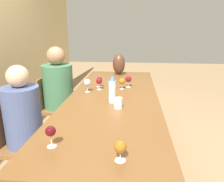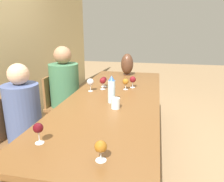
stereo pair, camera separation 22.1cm
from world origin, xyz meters
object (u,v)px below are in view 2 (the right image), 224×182
(water_tumbler, at_px, (115,103))
(person_near, at_px, (25,121))
(water_bottle, at_px, (112,90))
(wine_glass_3, at_px, (101,147))
(wine_glass_0, at_px, (103,81))
(wine_glass_5, at_px, (90,82))
(vase, at_px, (127,64))
(chair_far, at_px, (61,103))
(wine_glass_1, at_px, (126,82))
(wine_glass_2, at_px, (38,129))
(chair_near, at_px, (20,136))
(person_far, at_px, (66,90))
(wine_glass_4, at_px, (104,80))
(wine_glass_6, at_px, (133,80))

(water_tumbler, distance_m, person_near, 0.86)
(water_bottle, xyz_separation_m, wine_glass_3, (-0.98, -0.14, -0.05))
(wine_glass_0, bearing_deg, wine_glass_3, -166.41)
(wine_glass_3, distance_m, wine_glass_5, 1.39)
(vase, relative_size, chair_far, 0.39)
(wine_glass_1, bearing_deg, wine_glass_2, 164.84)
(water_tumbler, relative_size, vase, 0.30)
(chair_near, height_order, person_far, person_far)
(wine_glass_3, xyz_separation_m, person_near, (0.64, 0.90, -0.21))
(person_near, bearing_deg, vase, -24.22)
(wine_glass_4, xyz_separation_m, chair_far, (0.05, 0.62, -0.37))
(vase, bearing_deg, wine_glass_3, -175.81)
(wine_glass_2, bearing_deg, chair_far, 19.93)
(vase, bearing_deg, water_tumbler, -176.31)
(wine_glass_4, bearing_deg, chair_far, 85.36)
(wine_glass_4, relative_size, wine_glass_5, 0.84)
(wine_glass_5, distance_m, wine_glass_6, 0.53)
(chair_near, bearing_deg, wine_glass_6, -46.38)
(wine_glass_2, relative_size, person_far, 0.11)
(wine_glass_1, distance_m, wine_glass_2, 1.41)
(wine_glass_3, height_order, wine_glass_6, wine_glass_6)
(wine_glass_0, distance_m, wine_glass_1, 0.27)
(wine_glass_2, height_order, chair_near, wine_glass_2)
(chair_far, bearing_deg, wine_glass_3, -148.34)
(wine_glass_3, relative_size, chair_far, 0.15)
(wine_glass_5, xyz_separation_m, chair_far, (0.27, 0.51, -0.39))
(person_near, distance_m, person_far, 0.95)
(wine_glass_1, xyz_separation_m, wine_glass_2, (-1.36, 0.37, 0.01))
(wine_glass_0, bearing_deg, vase, -11.88)
(wine_glass_3, xyz_separation_m, wine_glass_6, (1.57, -0.00, 0.01))
(vase, height_order, wine_glass_2, vase)
(wine_glass_2, height_order, wine_glass_5, wine_glass_5)
(wine_glass_5, bearing_deg, person_near, 147.29)
(wine_glass_1, xyz_separation_m, wine_glass_3, (-1.47, -0.07, -0.01))
(water_tumbler, distance_m, chair_far, 1.23)
(wine_glass_0, height_order, wine_glass_5, wine_glass_5)
(chair_near, height_order, person_near, person_near)
(water_bottle, xyz_separation_m, wine_glass_4, (0.56, 0.21, -0.04))
(wine_glass_4, xyz_separation_m, wine_glass_5, (-0.22, 0.11, 0.02))
(water_bottle, distance_m, chair_near, 0.99)
(wine_glass_1, height_order, wine_glass_2, wine_glass_2)
(person_far, bearing_deg, chair_near, 175.15)
(water_bottle, bearing_deg, wine_glass_6, -13.70)
(water_tumbler, relative_size, person_near, 0.09)
(chair_far, height_order, person_far, person_far)
(vase, xyz_separation_m, wine_glass_1, (-0.80, -0.09, -0.08))
(chair_near, distance_m, person_near, 0.18)
(wine_glass_1, height_order, wine_glass_5, wine_glass_5)
(wine_glass_5, bearing_deg, vase, -17.40)
(water_tumbler, xyz_separation_m, wine_glass_1, (0.64, -0.00, 0.04))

